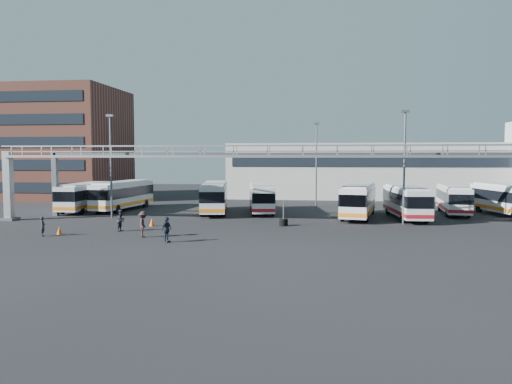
# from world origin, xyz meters

# --- Properties ---
(ground) EXTENTS (140.00, 140.00, 0.00)m
(ground) POSITION_xyz_m (0.00, 0.00, 0.00)
(ground) COLOR black
(ground) RESTS_ON ground
(gantry) EXTENTS (51.40, 5.15, 7.10)m
(gantry) POSITION_xyz_m (0.00, 5.87, 5.51)
(gantry) COLOR gray
(gantry) RESTS_ON ground
(apartment_building) EXTENTS (18.00, 15.00, 16.00)m
(apartment_building) POSITION_xyz_m (-34.00, 30.00, 8.00)
(apartment_building) COLOR brown
(apartment_building) RESTS_ON ground
(warehouse) EXTENTS (42.00, 14.00, 8.00)m
(warehouse) POSITION_xyz_m (12.00, 38.00, 4.00)
(warehouse) COLOR #9E9E99
(warehouse) RESTS_ON ground
(light_pole_left) EXTENTS (0.70, 0.35, 10.21)m
(light_pole_left) POSITION_xyz_m (-16.00, 8.00, 5.73)
(light_pole_left) COLOR #4C4F54
(light_pole_left) RESTS_ON ground
(light_pole_mid) EXTENTS (0.70, 0.35, 10.21)m
(light_pole_mid) POSITION_xyz_m (12.00, 7.00, 5.73)
(light_pole_mid) COLOR #4C4F54
(light_pole_mid) RESTS_ON ground
(light_pole_back) EXTENTS (0.70, 0.35, 10.21)m
(light_pole_back) POSITION_xyz_m (4.00, 22.00, 5.73)
(light_pole_back) COLOR #4C4F54
(light_pole_back) RESTS_ON ground
(bus_0) EXTENTS (2.91, 10.42, 3.13)m
(bus_0) POSITION_xyz_m (-21.64, 13.67, 1.73)
(bus_0) COLOR silver
(bus_0) RESTS_ON ground
(bus_1) EXTENTS (3.50, 11.07, 3.31)m
(bus_1) POSITION_xyz_m (-17.75, 15.07, 1.83)
(bus_1) COLOR silver
(bus_1) RESTS_ON ground
(bus_3) EXTENTS (4.31, 11.13, 3.30)m
(bus_3) POSITION_xyz_m (-6.79, 13.57, 1.83)
(bus_3) COLOR silver
(bus_3) RESTS_ON ground
(bus_4) EXTENTS (3.99, 10.35, 3.07)m
(bus_4) POSITION_xyz_m (-1.81, 14.59, 1.70)
(bus_4) COLOR silver
(bus_4) RESTS_ON ground
(bus_6) EXTENTS (4.36, 11.24, 3.33)m
(bus_6) POSITION_xyz_m (8.34, 11.46, 1.84)
(bus_6) COLOR silver
(bus_6) RESTS_ON ground
(bus_7) EXTENTS (3.22, 10.67, 3.19)m
(bus_7) POSITION_xyz_m (12.90, 11.23, 1.77)
(bus_7) COLOR silver
(bus_7) RESTS_ON ground
(bus_8) EXTENTS (3.31, 10.17, 3.03)m
(bus_8) POSITION_xyz_m (18.57, 16.13, 1.68)
(bus_8) COLOR silver
(bus_8) RESTS_ON ground
(bus_9) EXTENTS (4.52, 10.94, 3.24)m
(bus_9) POSITION_xyz_m (23.48, 14.84, 1.79)
(bus_9) COLOR silver
(bus_9) RESTS_ON ground
(pedestrian_a) EXTENTS (0.53, 0.65, 1.53)m
(pedestrian_a) POSITION_xyz_m (-16.39, -3.73, 0.77)
(pedestrian_a) COLOR black
(pedestrian_a) RESTS_ON ground
(pedestrian_b) EXTENTS (0.82, 0.97, 1.78)m
(pedestrian_b) POSITION_xyz_m (-11.48, -0.46, 0.89)
(pedestrian_b) COLOR #25202D
(pedestrian_b) RESTS_ON ground
(pedestrian_c) EXTENTS (1.03, 1.42, 1.98)m
(pedestrian_c) POSITION_xyz_m (-8.60, -3.20, 0.99)
(pedestrian_c) COLOR #2E1E1F
(pedestrian_c) RESTS_ON ground
(pedestrian_d) EXTENTS (0.77, 1.15, 1.82)m
(pedestrian_d) POSITION_xyz_m (-6.17, -5.15, 0.91)
(pedestrian_d) COLOR #19212E
(pedestrian_d) RESTS_ON ground
(cone_left) EXTENTS (0.51, 0.51, 0.64)m
(cone_left) POSITION_xyz_m (-15.65, -2.66, 0.32)
(cone_left) COLOR #EE520D
(cone_left) RESTS_ON ground
(cone_right) EXTENTS (0.55, 0.55, 0.73)m
(cone_right) POSITION_xyz_m (-10.05, 2.82, 0.36)
(cone_right) COLOR #EE520D
(cone_right) RESTS_ON ground
(tire_stack) EXTENTS (0.77, 0.77, 2.20)m
(tire_stack) POSITION_xyz_m (1.38, 4.50, 0.37)
(tire_stack) COLOR black
(tire_stack) RESTS_ON ground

